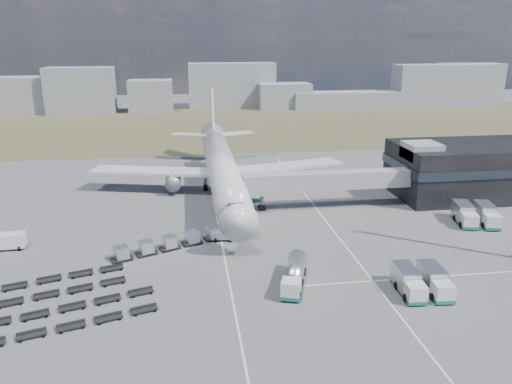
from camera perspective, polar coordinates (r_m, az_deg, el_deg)
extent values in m
plane|color=#565659|center=(69.07, -1.84, -7.96)|extent=(420.00, 420.00, 0.00)
cube|color=brown|center=(174.73, -5.84, 7.55)|extent=(420.00, 90.00, 0.01)
cube|color=silver|center=(73.45, -3.83, -6.39)|extent=(0.25, 110.00, 0.01)
cube|color=silver|center=(76.70, 9.76, -5.55)|extent=(0.25, 110.00, 0.01)
cube|color=silver|center=(69.25, 20.26, -9.04)|extent=(40.00, 0.25, 0.01)
cube|color=black|center=(104.84, 23.61, 2.35)|extent=(30.00, 16.00, 10.00)
cube|color=#262D38|center=(104.57, 23.69, 2.99)|extent=(30.40, 16.40, 1.60)
cube|color=#939399|center=(96.36, 18.42, 4.47)|extent=(6.00, 6.00, 3.00)
cube|color=#939399|center=(89.60, 8.25, 1.35)|extent=(29.80, 3.00, 3.00)
cube|color=#939399|center=(86.39, -0.23, 0.93)|extent=(4.00, 3.60, 3.40)
cylinder|color=slate|center=(87.82, 0.70, -0.53)|extent=(0.70, 0.70, 5.10)
cylinder|color=black|center=(88.49, 0.69, -1.83)|extent=(1.40, 0.90, 1.40)
cylinder|color=silver|center=(95.45, -3.85, 2.62)|extent=(5.60, 48.00, 5.60)
cone|color=silver|center=(70.24, -2.20, -2.84)|extent=(5.60, 5.00, 5.60)
cone|color=silver|center=(122.53, -4.87, 6.28)|extent=(5.60, 8.00, 5.60)
cube|color=black|center=(71.84, -2.37, -1.69)|extent=(2.20, 2.00, 0.80)
cube|color=silver|center=(100.57, -11.47, 2.36)|extent=(25.59, 11.38, 0.50)
cube|color=silver|center=(102.26, 3.24, 2.93)|extent=(25.59, 11.38, 0.50)
cylinder|color=slate|center=(98.93, -9.45, 1.20)|extent=(3.00, 5.00, 3.00)
cylinder|color=slate|center=(100.19, 1.48, 1.64)|extent=(3.00, 5.00, 3.00)
cube|color=silver|center=(124.25, -7.47, 6.53)|extent=(9.49, 5.63, 0.35)
cube|color=silver|center=(124.83, -2.39, 6.72)|extent=(9.49, 5.63, 0.35)
cube|color=silver|center=(124.54, -5.02, 9.11)|extent=(0.50, 9.06, 11.45)
cylinder|color=slate|center=(76.80, -2.59, -4.27)|extent=(0.50, 0.50, 2.50)
cylinder|color=slate|center=(100.23, -5.80, 0.88)|extent=(0.60, 0.60, 2.50)
cylinder|color=slate|center=(100.64, -2.16, 1.03)|extent=(0.60, 0.60, 2.50)
cylinder|color=black|center=(77.08, -2.58, -4.79)|extent=(0.50, 1.20, 1.20)
cube|color=gray|center=(213.61, -19.40, 10.89)|extent=(25.97, 12.00, 17.99)
cube|color=gray|center=(211.81, -11.93, 10.71)|extent=(17.39, 12.00, 12.66)
cube|color=gray|center=(220.71, -2.80, 12.10)|extent=(36.95, 12.00, 18.71)
cube|color=gray|center=(216.25, 3.22, 10.90)|extent=(21.95, 12.00, 10.56)
cube|color=gray|center=(221.59, 10.28, 10.33)|extent=(47.13, 12.00, 6.84)
cube|color=gray|center=(240.30, 20.68, 11.36)|extent=(44.77, 12.00, 17.86)
cube|color=gray|center=(251.97, 23.18, 11.32)|extent=(27.71, 12.00, 17.93)
cube|color=silver|center=(59.51, 4.01, -10.97)|extent=(2.80, 2.80, 2.12)
cube|color=#13705E|center=(59.91, 4.00, -11.67)|extent=(2.91, 2.91, 0.46)
cylinder|color=silver|center=(63.32, 4.48, -8.72)|extent=(4.36, 7.30, 2.31)
cube|color=slate|center=(63.80, 4.45, -9.58)|extent=(4.27, 7.27, 0.32)
cylinder|color=black|center=(62.68, 4.32, -10.33)|extent=(2.60, 1.71, 1.02)
cube|color=silver|center=(75.94, -3.77, -4.97)|extent=(3.42, 2.15, 1.47)
cube|color=silver|center=(80.77, -26.42, -5.09)|extent=(4.60, 2.29, 2.38)
cube|color=silver|center=(94.97, -0.92, 0.34)|extent=(4.41, 6.98, 3.04)
cube|color=#13705E|center=(95.35, -0.91, -0.38)|extent=(4.55, 7.12, 0.49)
cube|color=silver|center=(61.52, 17.77, -10.92)|extent=(2.34, 2.26, 2.11)
cube|color=#13705E|center=(61.90, 17.70, -11.59)|extent=(2.45, 2.36, 0.43)
cube|color=silver|center=(64.10, 16.72, -9.24)|extent=(2.60, 4.56, 2.49)
cube|color=silver|center=(62.76, 20.58, -10.64)|extent=(2.34, 2.26, 2.11)
cube|color=#13705E|center=(63.13, 20.51, -11.30)|extent=(2.45, 2.36, 0.43)
cube|color=silver|center=(65.29, 19.43, -9.01)|extent=(2.60, 4.56, 2.49)
cube|color=silver|center=(86.81, 23.19, -3.05)|extent=(2.84, 2.76, 2.28)
cube|color=#13705E|center=(87.10, 23.13, -3.60)|extent=(2.96, 2.89, 0.47)
cube|color=silver|center=(89.93, 22.55, -2.01)|extent=(3.51, 5.21, 2.69)
cube|color=silver|center=(87.98, 25.37, -3.07)|extent=(2.84, 2.76, 2.28)
cube|color=#13705E|center=(88.26, 25.30, -3.61)|extent=(2.96, 2.89, 0.47)
cube|color=silver|center=(91.06, 24.66, -2.04)|extent=(3.51, 5.21, 2.69)
cube|color=black|center=(71.65, -15.08, -7.33)|extent=(3.34, 2.79, 0.20)
cube|color=silver|center=(71.28, -15.14, -6.64)|extent=(2.34, 2.34, 1.66)
cube|color=black|center=(72.61, -12.41, -6.79)|extent=(3.34, 2.79, 0.20)
cube|color=silver|center=(72.24, -12.46, -6.11)|extent=(2.34, 2.34, 1.66)
cube|color=black|center=(73.72, -9.82, -6.25)|extent=(3.34, 2.79, 0.20)
cube|color=silver|center=(73.36, -9.86, -5.57)|extent=(2.34, 2.34, 1.66)
cube|color=black|center=(74.99, -7.32, -5.71)|extent=(3.34, 2.79, 0.20)
cube|color=silver|center=(74.63, -7.34, -5.05)|extent=(2.34, 2.34, 1.66)
cube|color=black|center=(76.39, -4.91, -5.18)|extent=(3.34, 2.79, 0.20)
cube|color=silver|center=(76.04, -4.92, -4.53)|extent=(2.34, 2.34, 1.66)
cube|color=black|center=(77.93, -2.59, -4.66)|extent=(3.34, 2.79, 0.20)
cube|color=silver|center=(77.59, -2.60, -4.02)|extent=(2.34, 2.34, 1.66)
cube|color=black|center=(58.16, -26.24, -14.75)|extent=(30.04, 10.75, 0.70)
cube|color=black|center=(61.71, -26.27, -12.84)|extent=(30.04, 10.75, 0.70)
cube|color=black|center=(65.32, -26.29, -11.14)|extent=(26.34, 9.58, 0.70)
cube|color=black|center=(68.98, -26.32, -9.61)|extent=(26.34, 9.58, 0.70)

